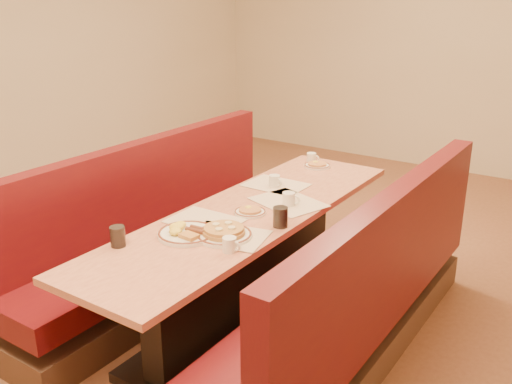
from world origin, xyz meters
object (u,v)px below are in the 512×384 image
Objects in this scene: pancake_plate at (224,233)px; eggs_plate at (186,232)px; diner_table at (249,267)px; booth_right at (358,303)px; booth_left at (162,242)px; coffee_mug_a at (230,244)px; coffee_mug_c at (289,199)px; coffee_mug_d at (312,158)px; soda_tumbler_near at (118,236)px; soda_tumbler_mid at (280,217)px; coffee_mug_b at (275,181)px.

pancake_plate is 0.21m from eggs_plate.
diner_table is 0.73m from booth_right.
coffee_mug_a is at bearing -27.94° from booth_left.
coffee_mug_d is (-0.33, 0.89, -0.00)m from coffee_mug_c.
coffee_mug_a is at bearing -65.05° from diner_table.
coffee_mug_c is 1.02× the size of soda_tumbler_near.
coffee_mug_a and coffee_mug_d have the same top height.
soda_tumbler_near is at bearing -129.16° from soda_tumbler_mid.
coffee_mug_a reaches higher than diner_table.
diner_table is at bearing 180.00° from booth_right.
booth_right is 1.36m from soda_tumbler_near.
eggs_plate is 3.11× the size of coffee_mug_d.
coffee_mug_b is at bearing 92.50° from eggs_plate.
booth_right is 0.64m from soda_tumbler_mid.
eggs_plate is 2.75× the size of soda_tumbler_mid.
booth_left is at bearing 180.00° from booth_right.
booth_left is 24.35× the size of coffee_mug_d.
eggs_plate is 0.36m from soda_tumbler_near.
coffee_mug_d is (-0.06, 0.63, -0.00)m from coffee_mug_b.
soda_tumbler_mid is at bearing -75.50° from coffee_mug_d.
pancake_plate is at bearing 134.13° from coffee_mug_a.
coffee_mug_d reaches higher than eggs_plate.
coffee_mug_d is 1.28m from soda_tumbler_mid.
soda_tumbler_near is (-1.01, -0.78, 0.44)m from booth_right.
soda_tumbler_mid reaches higher than diner_table.
diner_table is at bearing 70.36° from soda_tumbler_near.
pancake_plate is 2.98× the size of coffee_mug_d.
coffee_mug_d is (-0.29, 1.49, 0.02)m from pancake_plate.
booth_left is 22.92× the size of soda_tumbler_near.
coffee_mug_b is at bearing 124.04° from coffee_mug_c.
coffee_mug_c is at bearing 66.63° from soda_tumbler_near.
soda_tumbler_near is (-0.43, -1.00, 0.01)m from coffee_mug_c.
booth_right reaches higher than pancake_plate.
eggs_plate is (-0.18, -0.10, -0.00)m from pancake_plate.
soda_tumbler_near is at bearing -142.22° from booth_right.
coffee_mug_d is at bearing 99.29° from diner_table.
coffee_mug_b reaches higher than pancake_plate.
booth_right reaches higher than coffee_mug_d.
booth_right is 0.75m from coffee_mug_c.
eggs_plate reaches higher than diner_table.
coffee_mug_c is at bearing 13.64° from booth_left.
coffee_mug_c reaches higher than diner_table.
booth_right reaches higher than eggs_plate.
diner_table is 0.63m from eggs_plate.
soda_tumbler_near is 0.89m from soda_tumbler_mid.
coffee_mug_b is at bearing 107.31° from coffee_mug_a.
coffee_mug_b reaches higher than eggs_plate.
booth_right is 1.06m from coffee_mug_b.
coffee_mug_c is (-0.09, 0.73, 0.00)m from coffee_mug_a.
coffee_mug_d is at bearing 93.81° from eggs_plate.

